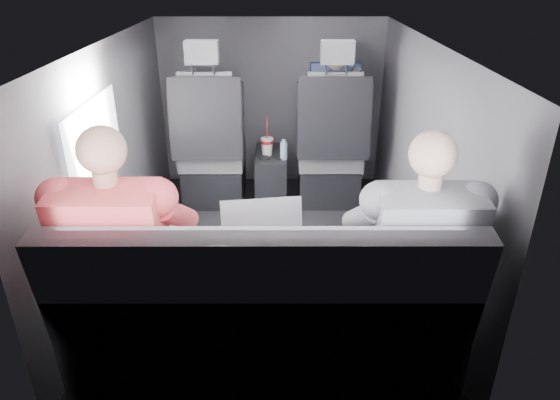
{
  "coord_description": "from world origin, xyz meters",
  "views": [
    {
      "loc": [
        0.06,
        -2.74,
        1.75
      ],
      "look_at": [
        0.07,
        -0.05,
        0.45
      ],
      "focal_mm": 32.0,
      "sensor_mm": 36.0,
      "label": 1
    }
  ],
  "objects_px": {
    "soda_cup": "(267,146)",
    "passenger_rear_right": "(410,257)",
    "front_seat_left": "(212,155)",
    "water_bottle": "(284,150)",
    "passenger_front_right": "(333,102)",
    "rear_bench": "(264,332)",
    "center_console": "(271,177)",
    "passenger_rear_left": "(128,256)",
    "front_seat_right": "(330,155)",
    "laptop_silver": "(263,230)",
    "laptop_white": "(149,235)",
    "laptop_black": "(413,239)"
  },
  "relations": [
    {
      "from": "front_seat_right",
      "to": "passenger_rear_left",
      "type": "distance_m",
      "value": 2.09
    },
    {
      "from": "water_bottle",
      "to": "laptop_white",
      "type": "height_order",
      "value": "laptop_white"
    },
    {
      "from": "laptop_black",
      "to": "passenger_rear_left",
      "type": "height_order",
      "value": "passenger_rear_left"
    },
    {
      "from": "rear_bench",
      "to": "water_bottle",
      "type": "xyz_separation_m",
      "value": [
        0.1,
        1.81,
        0.16
      ]
    },
    {
      "from": "rear_bench",
      "to": "laptop_silver",
      "type": "xyz_separation_m",
      "value": [
        -0.01,
        0.31,
        0.33
      ]
    },
    {
      "from": "passenger_front_right",
      "to": "soda_cup",
      "type": "bearing_deg",
      "value": -153.35
    },
    {
      "from": "front_seat_right",
      "to": "rear_bench",
      "type": "xyz_separation_m",
      "value": [
        -0.45,
        -1.9,
        -0.09
      ]
    },
    {
      "from": "rear_bench",
      "to": "passenger_rear_right",
      "type": "bearing_deg",
      "value": 8.88
    },
    {
      "from": "front_seat_left",
      "to": "passenger_rear_right",
      "type": "height_order",
      "value": "front_seat_left"
    },
    {
      "from": "front_seat_right",
      "to": "laptop_white",
      "type": "relative_size",
      "value": 3.64
    },
    {
      "from": "center_console",
      "to": "rear_bench",
      "type": "distance_m",
      "value": 1.94
    },
    {
      "from": "front_seat_left",
      "to": "rear_bench",
      "type": "xyz_separation_m",
      "value": [
        0.45,
        -1.9,
        -0.09
      ]
    },
    {
      "from": "center_console",
      "to": "laptop_black",
      "type": "bearing_deg",
      "value": -69.05
    },
    {
      "from": "laptop_black",
      "to": "passenger_front_right",
      "type": "xyz_separation_m",
      "value": [
        -0.17,
        1.93,
        0.11
      ]
    },
    {
      "from": "laptop_black",
      "to": "passenger_rear_right",
      "type": "distance_m",
      "value": 0.14
    },
    {
      "from": "laptop_silver",
      "to": "passenger_rear_right",
      "type": "height_order",
      "value": "passenger_rear_right"
    },
    {
      "from": "center_console",
      "to": "soda_cup",
      "type": "height_order",
      "value": "soda_cup"
    },
    {
      "from": "front_seat_left",
      "to": "passenger_rear_right",
      "type": "bearing_deg",
      "value": -59.56
    },
    {
      "from": "front_seat_right",
      "to": "passenger_rear_left",
      "type": "xyz_separation_m",
      "value": [
        -1.02,
        -1.81,
        0.23
      ]
    },
    {
      "from": "water_bottle",
      "to": "front_seat_left",
      "type": "bearing_deg",
      "value": 170.32
    },
    {
      "from": "laptop_black",
      "to": "passenger_rear_right",
      "type": "relative_size",
      "value": 0.38
    },
    {
      "from": "water_bottle",
      "to": "passenger_front_right",
      "type": "distance_m",
      "value": 0.59
    },
    {
      "from": "laptop_silver",
      "to": "passenger_rear_left",
      "type": "distance_m",
      "value": 0.59
    },
    {
      "from": "laptop_black",
      "to": "front_seat_right",
      "type": "bearing_deg",
      "value": 97.02
    },
    {
      "from": "front_seat_left",
      "to": "center_console",
      "type": "distance_m",
      "value": 0.49
    },
    {
      "from": "front_seat_left",
      "to": "laptop_white",
      "type": "xyz_separation_m",
      "value": [
        -0.07,
        -1.63,
        0.23
      ]
    },
    {
      "from": "soda_cup",
      "to": "passenger_rear_right",
      "type": "xyz_separation_m",
      "value": [
        0.64,
        -1.81,
        0.15
      ]
    },
    {
      "from": "rear_bench",
      "to": "laptop_silver",
      "type": "bearing_deg",
      "value": 91.92
    },
    {
      "from": "front_seat_left",
      "to": "laptop_silver",
      "type": "distance_m",
      "value": 1.67
    },
    {
      "from": "front_seat_right",
      "to": "center_console",
      "type": "relative_size",
      "value": 2.64
    },
    {
      "from": "center_console",
      "to": "laptop_white",
      "type": "bearing_deg",
      "value": -107.3
    },
    {
      "from": "rear_bench",
      "to": "passenger_rear_left",
      "type": "distance_m",
      "value": 0.66
    },
    {
      "from": "soda_cup",
      "to": "passenger_rear_right",
      "type": "relative_size",
      "value": 0.24
    },
    {
      "from": "laptop_silver",
      "to": "passenger_rear_left",
      "type": "height_order",
      "value": "passenger_rear_left"
    },
    {
      "from": "passenger_rear_left",
      "to": "laptop_silver",
      "type": "bearing_deg",
      "value": 20.76
    },
    {
      "from": "laptop_white",
      "to": "passenger_rear_right",
      "type": "bearing_deg",
      "value": -8.82
    },
    {
      "from": "passenger_rear_left",
      "to": "passenger_rear_right",
      "type": "distance_m",
      "value": 1.18
    },
    {
      "from": "front_seat_left",
      "to": "laptop_silver",
      "type": "relative_size",
      "value": 3.32
    },
    {
      "from": "laptop_silver",
      "to": "passenger_front_right",
      "type": "height_order",
      "value": "passenger_front_right"
    },
    {
      "from": "front_seat_left",
      "to": "center_console",
      "type": "height_order",
      "value": "front_seat_left"
    },
    {
      "from": "laptop_white",
      "to": "passenger_front_right",
      "type": "xyz_separation_m",
      "value": [
        1.01,
        1.89,
        0.11
      ]
    },
    {
      "from": "front_seat_right",
      "to": "laptop_silver",
      "type": "relative_size",
      "value": 3.32
    },
    {
      "from": "front_seat_left",
      "to": "passenger_front_right",
      "type": "height_order",
      "value": "front_seat_left"
    },
    {
      "from": "center_console",
      "to": "passenger_rear_left",
      "type": "xyz_separation_m",
      "value": [
        -0.57,
        -1.85,
        0.43
      ]
    },
    {
      "from": "laptop_white",
      "to": "passenger_rear_left",
      "type": "xyz_separation_m",
      "value": [
        -0.05,
        -0.18,
        0.0
      ]
    },
    {
      "from": "center_console",
      "to": "front_seat_left",
      "type": "bearing_deg",
      "value": -174.93
    },
    {
      "from": "front_seat_right",
      "to": "passenger_rear_left",
      "type": "height_order",
      "value": "front_seat_right"
    },
    {
      "from": "soda_cup",
      "to": "laptop_white",
      "type": "xyz_separation_m",
      "value": [
        -0.49,
        -1.63,
        0.16
      ]
    },
    {
      "from": "front_seat_left",
      "to": "laptop_black",
      "type": "height_order",
      "value": "front_seat_left"
    },
    {
      "from": "front_seat_left",
      "to": "laptop_silver",
      "type": "bearing_deg",
      "value": -74.6
    }
  ]
}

